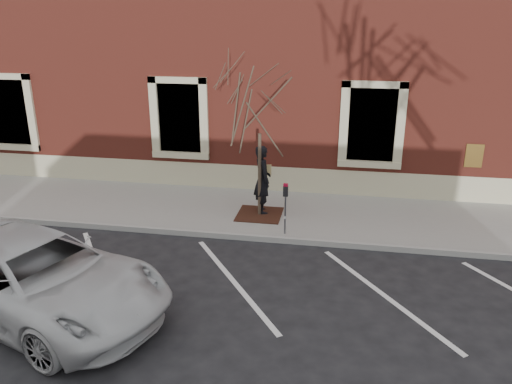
% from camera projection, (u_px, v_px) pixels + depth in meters
% --- Properties ---
extents(ground, '(120.00, 120.00, 0.00)m').
position_uv_depth(ground, '(252.00, 239.00, 12.94)').
color(ground, '#28282B').
rests_on(ground, ground).
extents(sidewalk_near, '(40.00, 3.50, 0.15)m').
position_uv_depth(sidewalk_near, '(263.00, 212.00, 14.54)').
color(sidewalk_near, gray).
rests_on(sidewalk_near, ground).
extents(curb_near, '(40.00, 0.12, 0.15)m').
position_uv_depth(curb_near, '(252.00, 238.00, 12.87)').
color(curb_near, '#9E9E99').
rests_on(curb_near, ground).
extents(parking_stripes, '(28.00, 4.40, 0.01)m').
position_uv_depth(parking_stripes, '(233.00, 281.00, 10.90)').
color(parking_stripes, silver).
rests_on(parking_stripes, ground).
extents(building_civic, '(40.00, 8.62, 8.00)m').
position_uv_depth(building_civic, '(289.00, 57.00, 18.79)').
color(building_civic, maroon).
rests_on(building_civic, ground).
extents(man, '(0.74, 0.85, 1.97)m').
position_uv_depth(man, '(262.00, 180.00, 14.00)').
color(man, black).
rests_on(man, sidewalk_near).
extents(parking_meter, '(0.12, 0.09, 1.36)m').
position_uv_depth(parking_meter, '(285.00, 199.00, 12.62)').
color(parking_meter, '#595B60').
rests_on(parking_meter, sidewalk_near).
extents(tree_grate, '(1.24, 1.24, 0.03)m').
position_uv_depth(tree_grate, '(259.00, 214.00, 14.14)').
color(tree_grate, '#371B11').
rests_on(tree_grate, sidewalk_near).
extents(sapling, '(2.57, 2.57, 4.28)m').
position_uv_depth(sapling, '(260.00, 110.00, 13.15)').
color(sapling, '#4E3D2F').
rests_on(sapling, sidewalk_near).
extents(white_truck, '(6.06, 4.22, 1.54)m').
position_uv_depth(white_truck, '(36.00, 276.00, 9.56)').
color(white_truck, silver).
rests_on(white_truck, ground).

